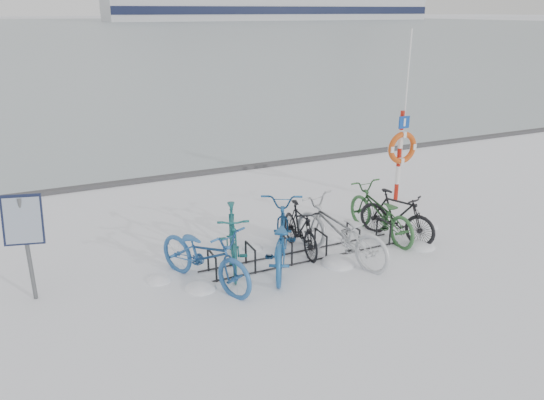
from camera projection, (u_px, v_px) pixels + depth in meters
ground at (304, 257)px, 9.96m from camera, size 900.00×900.00×0.00m
ice_sheet at (33, 27)px, 142.42m from camera, size 400.00×298.00×0.02m
quay_edge at (206, 172)px, 14.99m from camera, size 400.00×0.25×0.10m
bike_rack at (304, 248)px, 9.90m from camera, size 4.00×0.48×0.46m
info_board at (24, 226)px, 8.09m from camera, size 0.62×0.36×1.76m
lifebuoy_station at (402, 148)px, 12.39m from camera, size 0.77×0.22×4.00m
bike_0 at (205, 253)px, 8.84m from camera, size 1.58×2.25×1.12m
bike_1 at (233, 237)px, 9.44m from camera, size 1.10×1.98×1.15m
bike_2 at (280, 235)px, 9.48m from camera, size 1.73×2.34×1.17m
bike_3 at (300, 227)px, 10.11m from camera, size 0.57×1.63×0.96m
bike_4 at (340, 230)px, 9.72m from camera, size 1.42×2.35×1.17m
bike_5 at (380, 211)px, 10.75m from camera, size 0.80×2.07×1.07m
bike_6 at (397, 214)px, 10.65m from camera, size 1.13×1.75×1.02m
snow_drifts at (321, 256)px, 9.99m from camera, size 6.23×1.83×0.23m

